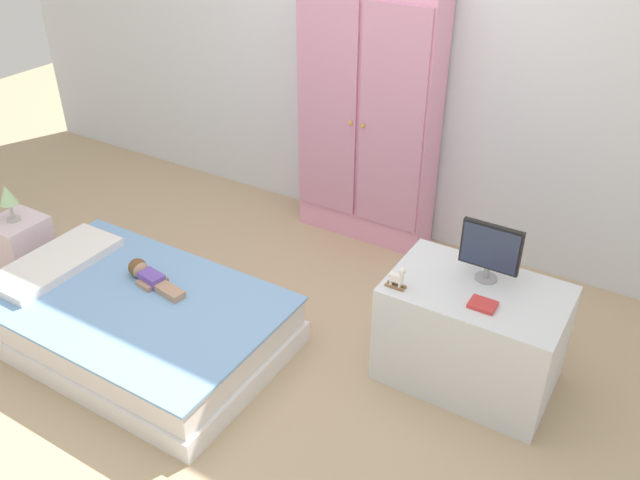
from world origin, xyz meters
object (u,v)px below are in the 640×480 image
object	(u,v)px
table_lamp	(7,196)
tv_monitor	(490,249)
tv_stand	(471,334)
rocking_horse_toy	(398,278)
bed	(135,320)
wardrobe	(368,116)
nightstand	(22,248)
doll	(146,274)
book_red	(483,305)

from	to	relation	value
table_lamp	tv_monitor	bearing A→B (deg)	13.78
tv_stand	rocking_horse_toy	bearing A→B (deg)	-149.77
tv_monitor	rocking_horse_toy	xyz separation A→B (m)	(-0.31, -0.27, -0.11)
bed	wardrobe	bearing A→B (deg)	73.33
bed	tv_stand	size ratio (longest dim) A/B	1.91
bed	nightstand	bearing A→B (deg)	174.44
bed	doll	world-z (taller)	doll
wardrobe	tv_monitor	bearing A→B (deg)	-38.87
tv_monitor	book_red	size ratio (longest dim) A/B	2.47
bed	wardrobe	xyz separation A→B (m)	(0.47, 1.58, 0.67)
table_lamp	tv_stand	world-z (taller)	table_lamp
wardrobe	rocking_horse_toy	world-z (taller)	wardrobe
tv_monitor	book_red	world-z (taller)	tv_monitor
bed	book_red	xyz separation A→B (m)	(1.60, 0.52, 0.40)
tv_stand	tv_monitor	xyz separation A→B (m)	(0.00, 0.09, 0.42)
table_lamp	wardrobe	size ratio (longest dim) A/B	0.14
book_red	tv_stand	bearing A→B (deg)	117.11
wardrobe	tv_stand	world-z (taller)	wardrobe
tv_monitor	table_lamp	bearing A→B (deg)	-166.22
doll	bed	bearing A→B (deg)	-75.62
table_lamp	wardrobe	xyz separation A→B (m)	(1.47, 1.48, 0.28)
tv_stand	tv_monitor	world-z (taller)	tv_monitor
wardrobe	tv_monitor	world-z (taller)	wardrobe
nightstand	tv_monitor	bearing A→B (deg)	13.78
nightstand	table_lamp	bearing A→B (deg)	-90.00
doll	rocking_horse_toy	distance (m)	1.32
rocking_horse_toy	book_red	size ratio (longest dim) A/B	0.97
wardrobe	rocking_horse_toy	size ratio (longest dim) A/B	14.51
bed	doll	xyz separation A→B (m)	(-0.04, 0.15, 0.18)
table_lamp	book_red	bearing A→B (deg)	9.19
bed	nightstand	xyz separation A→B (m)	(-0.99, 0.10, 0.05)
bed	wardrobe	distance (m)	1.78
table_lamp	rocking_horse_toy	world-z (taller)	rocking_horse_toy
wardrobe	book_red	distance (m)	1.57
tv_monitor	doll	bearing A→B (deg)	-160.33
tv_monitor	book_red	xyz separation A→B (m)	(0.06, -0.20, -0.15)
wardrobe	nightstand	bearing A→B (deg)	-134.71
tv_stand	rocking_horse_toy	distance (m)	0.48
doll	book_red	bearing A→B (deg)	12.48
tv_stand	tv_monitor	size ratio (longest dim) A/B	2.80
doll	book_red	distance (m)	1.69
wardrobe	tv_monitor	distance (m)	1.37
wardrobe	book_red	xyz separation A→B (m)	(1.12, -1.06, -0.27)
wardrobe	rocking_horse_toy	bearing A→B (deg)	-56.27
doll	table_lamp	xyz separation A→B (m)	(-0.95, -0.06, 0.22)
doll	tv_stand	xyz separation A→B (m)	(1.58, 0.48, -0.05)
bed	rocking_horse_toy	distance (m)	1.38
rocking_horse_toy	wardrobe	bearing A→B (deg)	123.73
tv_stand	nightstand	bearing A→B (deg)	-168.08
table_lamp	doll	bearing A→B (deg)	3.43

